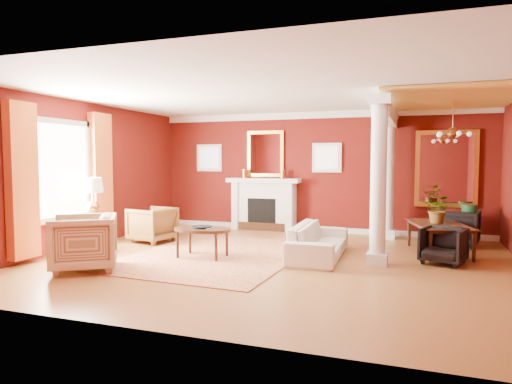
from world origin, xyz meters
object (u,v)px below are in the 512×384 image
at_px(armchair_stripe, 84,240).
at_px(side_table, 93,202).
at_px(sofa, 319,235).
at_px(dining_table, 441,230).
at_px(coffee_table, 202,231).
at_px(armchair_leopard, 152,223).

bearing_deg(armchair_stripe, side_table, 179.17).
xyz_separation_m(sofa, dining_table, (2.07, 1.10, 0.04)).
xyz_separation_m(coffee_table, side_table, (-2.21, -0.18, 0.45)).
bearing_deg(coffee_table, sofa, 19.74).
distance_m(armchair_leopard, dining_table, 5.78).
bearing_deg(armchair_leopard, side_table, -10.02).
relative_size(sofa, armchair_leopard, 2.49).
relative_size(coffee_table, side_table, 0.75).
height_order(armchair_leopard, dining_table, dining_table).
distance_m(armchair_stripe, dining_table, 6.29).
bearing_deg(armchair_leopard, armchair_stripe, 20.26).
bearing_deg(armchair_stripe, dining_table, 86.82).
relative_size(armchair_stripe, side_table, 0.69).
xyz_separation_m(sofa, coffee_table, (-1.95, -0.70, 0.09)).
relative_size(coffee_table, dining_table, 0.67).
height_order(armchair_stripe, dining_table, armchair_stripe).
bearing_deg(armchair_leopard, sofa, 96.62).
bearing_deg(side_table, sofa, 11.91).
height_order(sofa, dining_table, dining_table).
bearing_deg(dining_table, armchair_stripe, 106.80).
relative_size(side_table, dining_table, 0.89).
bearing_deg(side_table, coffee_table, 4.60).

